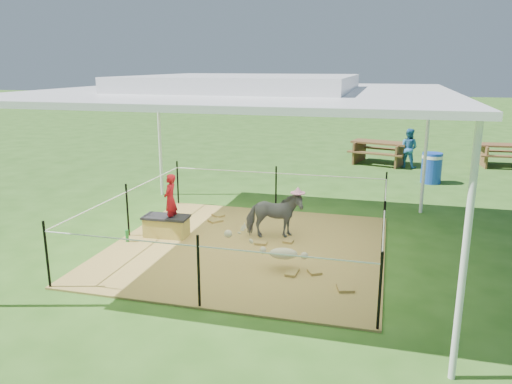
% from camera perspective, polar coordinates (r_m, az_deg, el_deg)
% --- Properties ---
extents(ground, '(90.00, 90.00, 0.00)m').
position_cam_1_polar(ground, '(8.64, -1.03, -6.43)').
color(ground, '#2D5919').
rests_on(ground, ground).
extents(hay_patch, '(4.60, 4.60, 0.03)m').
position_cam_1_polar(hay_patch, '(8.64, -1.03, -6.33)').
color(hay_patch, brown).
rests_on(hay_patch, ground).
extents(canopy_tent, '(6.30, 6.30, 2.90)m').
position_cam_1_polar(canopy_tent, '(8.09, -1.12, 11.70)').
color(canopy_tent, silver).
rests_on(canopy_tent, ground).
extents(rope_fence, '(4.54, 4.54, 1.00)m').
position_cam_1_polar(rope_fence, '(8.44, -1.05, -2.34)').
color(rope_fence, black).
rests_on(rope_fence, ground).
extents(straw_bale, '(0.78, 0.41, 0.34)m').
position_cam_1_polar(straw_bale, '(9.23, -10.20, -3.97)').
color(straw_bale, '#B39841').
rests_on(straw_bale, hay_patch).
extents(dark_cloth, '(0.83, 0.46, 0.04)m').
position_cam_1_polar(dark_cloth, '(9.17, -10.25, -2.83)').
color(dark_cloth, black).
rests_on(dark_cloth, straw_bale).
extents(woman, '(0.23, 0.34, 0.92)m').
position_cam_1_polar(woman, '(9.01, -9.80, -0.22)').
color(woman, '#B3111B').
rests_on(woman, straw_bale).
extents(green_bottle, '(0.06, 0.06, 0.21)m').
position_cam_1_polar(green_bottle, '(9.11, -14.52, -4.87)').
color(green_bottle, '#1B7A2C').
rests_on(green_bottle, hay_patch).
extents(pony, '(1.08, 0.72, 0.84)m').
position_cam_1_polar(pony, '(8.94, 2.09, -2.67)').
color(pony, '#515257').
rests_on(pony, hay_patch).
extents(pink_hat, '(0.26, 0.26, 0.12)m').
position_cam_1_polar(pink_hat, '(8.81, 2.12, 0.32)').
color(pink_hat, pink).
rests_on(pink_hat, pony).
extents(foal, '(1.10, 0.71, 0.57)m').
position_cam_1_polar(foal, '(7.63, 3.15, -6.80)').
color(foal, '#C4B58F').
rests_on(foal, hay_patch).
extents(trash_barrel, '(0.67, 0.67, 0.81)m').
position_cam_1_polar(trash_barrel, '(14.03, 19.42, 2.60)').
color(trash_barrel, '#1841B6').
rests_on(trash_barrel, ground).
extents(picnic_table_near, '(1.98, 1.65, 0.71)m').
position_cam_1_polar(picnic_table_near, '(16.32, 13.95, 4.38)').
color(picnic_table_near, brown).
rests_on(picnic_table_near, ground).
extents(picnic_table_far, '(1.73, 1.30, 0.69)m').
position_cam_1_polar(picnic_table_far, '(17.24, 26.57, 3.76)').
color(picnic_table_far, brown).
rests_on(picnic_table_far, ground).
extents(distant_person, '(0.70, 0.62, 1.20)m').
position_cam_1_polar(distant_person, '(15.90, 17.01, 4.81)').
color(distant_person, teal).
rests_on(distant_person, ground).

